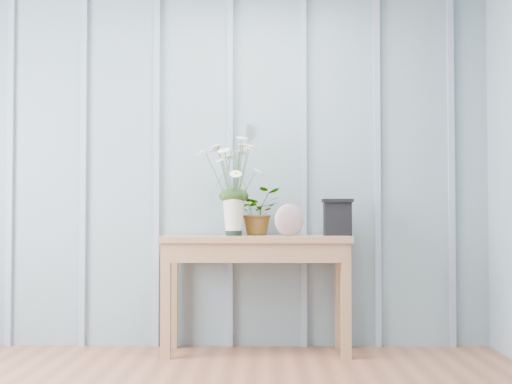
{
  "coord_description": "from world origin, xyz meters",
  "views": [
    {
      "loc": [
        0.48,
        -2.59,
        0.88
      ],
      "look_at": [
        0.43,
        1.94,
        1.03
      ],
      "focal_mm": 50.0,
      "sensor_mm": 36.0,
      "label": 1
    }
  ],
  "objects_px": {
    "felt_disc_vessel": "(289,220)",
    "carved_box": "(337,217)",
    "sideboard": "(256,254)",
    "daisy_vase": "(234,171)"
  },
  "relations": [
    {
      "from": "felt_disc_vessel",
      "to": "carved_box",
      "type": "distance_m",
      "value": 0.33
    },
    {
      "from": "felt_disc_vessel",
      "to": "carved_box",
      "type": "height_order",
      "value": "carved_box"
    },
    {
      "from": "sideboard",
      "to": "carved_box",
      "type": "xyz_separation_m",
      "value": [
        0.53,
        0.06,
        0.24
      ]
    },
    {
      "from": "sideboard",
      "to": "felt_disc_vessel",
      "type": "bearing_deg",
      "value": -9.69
    },
    {
      "from": "sideboard",
      "to": "felt_disc_vessel",
      "type": "height_order",
      "value": "felt_disc_vessel"
    },
    {
      "from": "carved_box",
      "to": "daisy_vase",
      "type": "bearing_deg",
      "value": -175.34
    },
    {
      "from": "daisy_vase",
      "to": "felt_disc_vessel",
      "type": "bearing_deg",
      "value": -7.31
    },
    {
      "from": "daisy_vase",
      "to": "carved_box",
      "type": "bearing_deg",
      "value": 4.66
    },
    {
      "from": "carved_box",
      "to": "felt_disc_vessel",
      "type": "bearing_deg",
      "value": -162.41
    },
    {
      "from": "sideboard",
      "to": "carved_box",
      "type": "distance_m",
      "value": 0.58
    }
  ]
}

